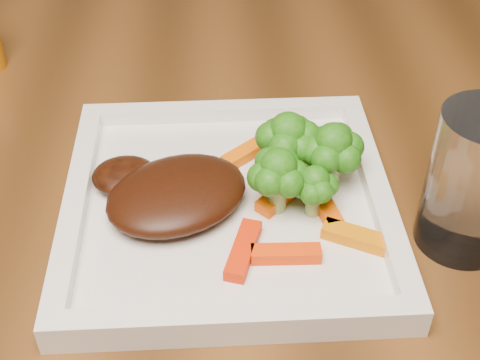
{
  "coord_description": "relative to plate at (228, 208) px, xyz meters",
  "views": [
    {
      "loc": [
        0.06,
        -0.6,
        1.14
      ],
      "look_at": [
        0.08,
        -0.19,
        0.79
      ],
      "focal_mm": 50.0,
      "sensor_mm": 36.0,
      "label": 1
    }
  ],
  "objects": [
    {
      "name": "plate",
      "position": [
        0.0,
        0.0,
        0.0
      ],
      "size": [
        0.27,
        0.27,
        0.01
      ],
      "primitive_type": "cube",
      "color": "white",
      "rests_on": "dining_table"
    },
    {
      "name": "steak",
      "position": [
        -0.04,
        -0.0,
        0.02
      ],
      "size": [
        0.15,
        0.14,
        0.03
      ],
      "primitive_type": "ellipsoid",
      "rotation": [
        0.0,
        0.0,
        0.5
      ],
      "color": "#361508",
      "rests_on": "plate"
    },
    {
      "name": "broccoli_0",
      "position": [
        0.05,
        0.03,
        0.04
      ],
      "size": [
        0.07,
        0.07,
        0.07
      ],
      "primitive_type": null,
      "rotation": [
        0.0,
        0.0,
        -0.21
      ],
      "color": "#2A6B11",
      "rests_on": "plate"
    },
    {
      "name": "broccoli_1",
      "position": [
        0.09,
        0.02,
        0.04
      ],
      "size": [
        0.08,
        0.08,
        0.06
      ],
      "primitive_type": null,
      "rotation": [
        0.0,
        0.0,
        0.39
      ],
      "color": "#276A11",
      "rests_on": "plate"
    },
    {
      "name": "broccoli_2",
      "position": [
        0.07,
        -0.02,
        0.04
      ],
      "size": [
        0.05,
        0.05,
        0.06
      ],
      "primitive_type": null,
      "rotation": [
        0.0,
        0.0,
        -0.04
      ],
      "color": "#277112",
      "rests_on": "plate"
    },
    {
      "name": "broccoli_3",
      "position": [
        0.04,
        -0.01,
        0.04
      ],
      "size": [
        0.07,
        0.07,
        0.06
      ],
      "primitive_type": null,
      "rotation": [
        0.0,
        0.0,
        -0.21
      ],
      "color": "#186711",
      "rests_on": "plate"
    },
    {
      "name": "carrot_0",
      "position": [
        0.04,
        -0.07,
        0.01
      ],
      "size": [
        0.05,
        0.02,
        0.01
      ],
      "primitive_type": "cube",
      "rotation": [
        0.0,
        0.0,
        -0.03
      ],
      "color": "#EF3903",
      "rests_on": "plate"
    },
    {
      "name": "carrot_1",
      "position": [
        0.1,
        -0.05,
        0.01
      ],
      "size": [
        0.06,
        0.04,
        0.01
      ],
      "primitive_type": "cube",
      "rotation": [
        0.0,
        0.0,
        -0.47
      ],
      "color": "orange",
      "rests_on": "plate"
    },
    {
      "name": "carrot_2",
      "position": [
        0.01,
        -0.06,
        0.01
      ],
      "size": [
        0.03,
        0.06,
        0.01
      ],
      "primitive_type": "cube",
      "rotation": [
        0.0,
        0.0,
        1.26
      ],
      "color": "red",
      "rests_on": "plate"
    },
    {
      "name": "carrot_3",
      "position": [
        0.11,
        0.05,
        0.01
      ],
      "size": [
        0.05,
        0.02,
        0.01
      ],
      "primitive_type": "cube",
      "rotation": [
        0.0,
        0.0,
        -0.15
      ],
      "color": "orange",
      "rests_on": "plate"
    },
    {
      "name": "carrot_4",
      "position": [
        0.02,
        0.06,
        0.01
      ],
      "size": [
        0.05,
        0.05,
        0.01
      ],
      "primitive_type": "cube",
      "rotation": [
        0.0,
        0.0,
        0.7
      ],
      "color": "#F16403",
      "rests_on": "plate"
    },
    {
      "name": "carrot_5",
      "position": [
        0.08,
        -0.01,
        0.01
      ],
      "size": [
        0.02,
        0.05,
        0.01
      ],
      "primitive_type": "cube",
      "rotation": [
        0.0,
        0.0,
        -1.36
      ],
      "color": "#EE5303",
      "rests_on": "plate"
    },
    {
      "name": "carrot_6",
      "position": [
        0.05,
        0.0,
        0.01
      ],
      "size": [
        0.05,
        0.05,
        0.01
      ],
      "primitive_type": "cube",
      "rotation": [
        0.0,
        0.0,
        0.78
      ],
      "color": "#E85303",
      "rests_on": "plate"
    },
    {
      "name": "drinking_glass",
      "position": [
        0.19,
        -0.04,
        0.05
      ],
      "size": [
        0.09,
        0.09,
        0.12
      ],
      "primitive_type": "cylinder",
      "rotation": [
        0.0,
        0.0,
        -0.32
      ],
      "color": "white",
      "rests_on": "dining_table"
    },
    {
      "name": "carrot_7",
      "position": [
        0.06,
        0.02,
        0.01
      ],
      "size": [
        0.06,
        0.03,
        0.01
      ],
      "primitive_type": "cube",
      "rotation": [
        0.0,
        0.0,
        0.22
      ],
      "color": "#FF3804",
      "rests_on": "plate"
    }
  ]
}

